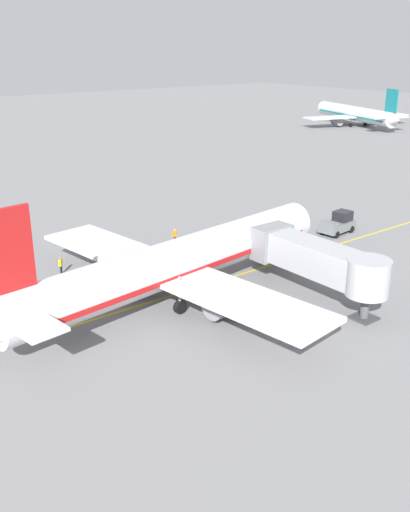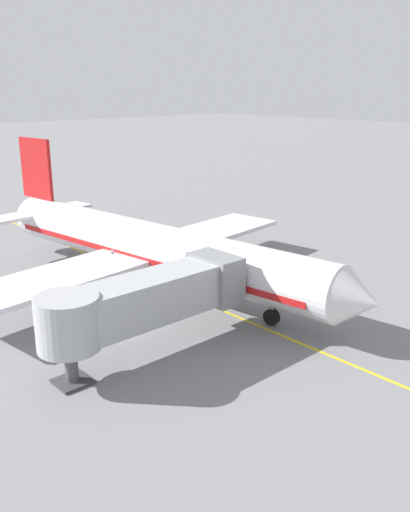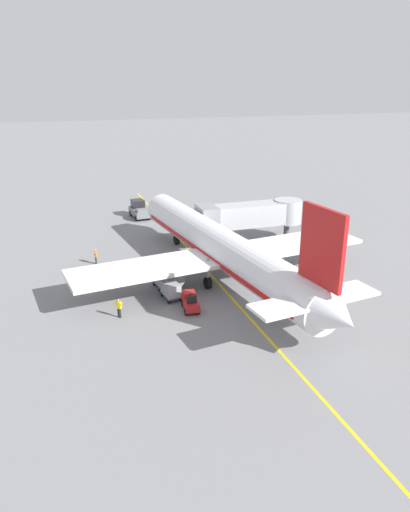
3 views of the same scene
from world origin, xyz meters
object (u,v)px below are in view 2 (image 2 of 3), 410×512
object	(u,v)px
baggage_tug_lead	(156,250)
ground_crew_wing_walker	(255,255)
parked_airliner	(149,247)
ground_crew_loader	(319,267)
jet_bridge	(146,299)
baggage_cart_second_in_train	(183,251)
ground_crew_marshaller	(208,237)
baggage_cart_front	(204,257)

from	to	relation	value
baggage_tug_lead	ground_crew_wing_walker	bearing A→B (deg)	122.23
parked_airliner	ground_crew_loader	distance (m)	13.99
jet_bridge	parked_airliner	bearing A→B (deg)	-127.58
ground_crew_wing_walker	baggage_cart_second_in_train	bearing A→B (deg)	-53.53
baggage_cart_second_in_train	ground_crew_marshaller	size ratio (longest dim) A/B	1.75
ground_crew_wing_walker	jet_bridge	bearing A→B (deg)	23.02
parked_airliner	ground_crew_wing_walker	size ratio (longest dim) A/B	22.09
ground_crew_marshaller	baggage_tug_lead	bearing A→B (deg)	-4.27
parked_airliner	ground_crew_wing_walker	distance (m)	10.30
parked_airliner	ground_crew_loader	world-z (taller)	parked_airliner
ground_crew_marshaller	baggage_cart_second_in_train	bearing A→B (deg)	23.17
ground_crew_loader	ground_crew_wing_walker	bearing A→B (deg)	-75.10
parked_airliner	ground_crew_marshaller	world-z (taller)	parked_airliner
ground_crew_wing_walker	ground_crew_loader	xyz separation A→B (m)	(-1.54, 5.77, 0.00)
ground_crew_wing_walker	baggage_cart_front	bearing A→B (deg)	-34.59
jet_bridge	ground_crew_loader	size ratio (longest dim) A/B	7.74
parked_airliner	baggage_cart_front	bearing A→B (deg)	-175.18
baggage_tug_lead	ground_crew_loader	distance (m)	15.05
parked_airliner	ground_crew_wing_walker	xyz separation A→B (m)	(-9.84, 2.05, -2.23)
ground_crew_loader	parked_airliner	bearing A→B (deg)	-34.52
jet_bridge	baggage_tug_lead	distance (m)	19.45
parked_airliner	baggage_cart_second_in_train	world-z (taller)	parked_airliner
parked_airliner	ground_crew_loader	size ratio (longest dim) A/B	22.09
ground_crew_wing_walker	ground_crew_marshaller	distance (m)	7.44
parked_airliner	jet_bridge	xyz separation A→B (m)	(7.13, 9.26, 0.27)
parked_airliner	jet_bridge	world-z (taller)	parked_airliner
baggage_cart_second_in_train	baggage_tug_lead	bearing A→B (deg)	-67.73
baggage_cart_second_in_train	ground_crew_marshaller	bearing A→B (deg)	-156.83
ground_crew_wing_walker	parked_airliner	bearing A→B (deg)	-11.77
parked_airliner	baggage_tug_lead	size ratio (longest dim) A/B	14.19
ground_crew_marshaller	parked_airliner	bearing A→B (deg)	25.89
baggage_tug_lead	parked_airliner	bearing A→B (deg)	49.51
baggage_tug_lead	baggage_cart_second_in_train	bearing A→B (deg)	112.27
baggage_cart_front	ground_crew_loader	bearing A→B (deg)	122.23
baggage_cart_front	ground_crew_wing_walker	distance (m)	4.52
parked_airliner	baggage_cart_front	world-z (taller)	parked_airliner
baggage_tug_lead	baggage_cart_front	bearing A→B (deg)	102.91
jet_bridge	ground_crew_loader	bearing A→B (deg)	-175.57
baggage_cart_front	ground_crew_marshaller	size ratio (longest dim) A/B	1.75
baggage_cart_front	ground_crew_loader	distance (m)	9.86
jet_bridge	ground_crew_wing_walker	bearing A→B (deg)	-156.98
baggage_tug_lead	baggage_cart_second_in_train	size ratio (longest dim) A/B	0.89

